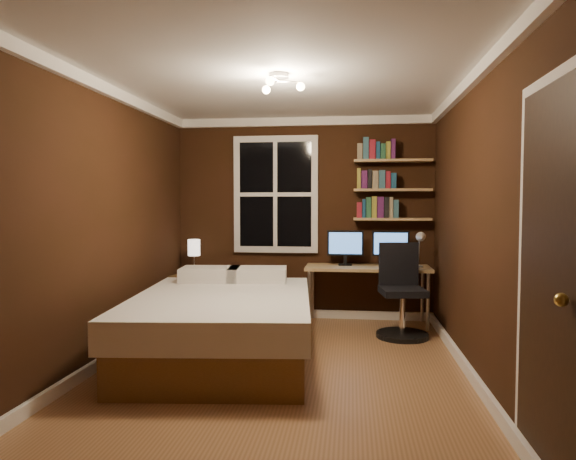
# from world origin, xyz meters

# --- Properties ---
(floor) EXTENTS (4.20, 4.20, 0.00)m
(floor) POSITION_xyz_m (0.00, 0.00, 0.00)
(floor) COLOR brown
(floor) RESTS_ON ground
(wall_back) EXTENTS (3.20, 0.04, 2.50)m
(wall_back) POSITION_xyz_m (0.00, 2.10, 1.25)
(wall_back) COLOR black
(wall_back) RESTS_ON ground
(wall_left) EXTENTS (0.04, 4.20, 2.50)m
(wall_left) POSITION_xyz_m (-1.60, 0.00, 1.25)
(wall_left) COLOR black
(wall_left) RESTS_ON ground
(wall_right) EXTENTS (0.04, 4.20, 2.50)m
(wall_right) POSITION_xyz_m (1.60, 0.00, 1.25)
(wall_right) COLOR black
(wall_right) RESTS_ON ground
(ceiling) EXTENTS (3.20, 4.20, 0.02)m
(ceiling) POSITION_xyz_m (0.00, 0.00, 2.50)
(ceiling) COLOR white
(ceiling) RESTS_ON wall_back
(window) EXTENTS (1.06, 0.06, 1.46)m
(window) POSITION_xyz_m (-0.35, 2.06, 1.55)
(window) COLOR white
(window) RESTS_ON wall_back
(door) EXTENTS (0.03, 0.82, 2.05)m
(door) POSITION_xyz_m (1.59, -1.55, 1.02)
(door) COLOR black
(door) RESTS_ON ground
(door_knob) EXTENTS (0.06, 0.06, 0.06)m
(door_knob) POSITION_xyz_m (1.55, -1.85, 1.00)
(door_knob) COLOR gold
(door_knob) RESTS_ON door
(ceiling_fixture) EXTENTS (0.44, 0.44, 0.18)m
(ceiling_fixture) POSITION_xyz_m (0.00, -0.10, 2.40)
(ceiling_fixture) COLOR beige
(ceiling_fixture) RESTS_ON ceiling
(bookshelf_lower) EXTENTS (0.92, 0.22, 0.03)m
(bookshelf_lower) POSITION_xyz_m (1.08, 1.98, 1.25)
(bookshelf_lower) COLOR tan
(bookshelf_lower) RESTS_ON wall_back
(books_row_lower) EXTENTS (0.48, 0.16, 0.23)m
(books_row_lower) POSITION_xyz_m (1.08, 1.98, 1.38)
(books_row_lower) COLOR maroon
(books_row_lower) RESTS_ON bookshelf_lower
(bookshelf_middle) EXTENTS (0.92, 0.22, 0.03)m
(bookshelf_middle) POSITION_xyz_m (1.08, 1.98, 1.60)
(bookshelf_middle) COLOR tan
(bookshelf_middle) RESTS_ON wall_back
(books_row_middle) EXTENTS (0.42, 0.16, 0.23)m
(books_row_middle) POSITION_xyz_m (1.08, 1.98, 1.73)
(books_row_middle) COLOR navy
(books_row_middle) RESTS_ON bookshelf_middle
(bookshelf_upper) EXTENTS (0.92, 0.22, 0.03)m
(bookshelf_upper) POSITION_xyz_m (1.08, 1.98, 1.95)
(bookshelf_upper) COLOR tan
(bookshelf_upper) RESTS_ON wall_back
(books_row_upper) EXTENTS (0.42, 0.16, 0.23)m
(books_row_upper) POSITION_xyz_m (1.08, 1.98, 2.08)
(books_row_upper) COLOR #285E3C
(books_row_upper) RESTS_ON bookshelf_upper
(bed) EXTENTS (1.80, 2.35, 0.75)m
(bed) POSITION_xyz_m (-0.58, 0.29, 0.32)
(bed) COLOR brown
(bed) RESTS_ON ground
(nightstand) EXTENTS (0.55, 0.55, 0.56)m
(nightstand) POSITION_xyz_m (-1.32, 1.78, 0.28)
(nightstand) COLOR brown
(nightstand) RESTS_ON ground
(bedside_lamp) EXTENTS (0.15, 0.15, 0.44)m
(bedside_lamp) POSITION_xyz_m (-1.32, 1.78, 0.78)
(bedside_lamp) COLOR white
(bedside_lamp) RESTS_ON nightstand
(radiator) EXTENTS (0.44, 0.15, 0.66)m
(radiator) POSITION_xyz_m (-0.53, 1.98, 0.33)
(radiator) COLOR beige
(radiator) RESTS_ON ground
(desk) EXTENTS (1.46, 0.55, 0.69)m
(desk) POSITION_xyz_m (0.79, 1.81, 0.63)
(desk) COLOR tan
(desk) RESTS_ON ground
(monitor_left) EXTENTS (0.44, 0.12, 0.42)m
(monitor_left) POSITION_xyz_m (0.52, 1.88, 0.90)
(monitor_left) COLOR black
(monitor_left) RESTS_ON desk
(monitor_right) EXTENTS (0.44, 0.12, 0.42)m
(monitor_right) POSITION_xyz_m (1.06, 1.88, 0.90)
(monitor_right) COLOR black
(monitor_right) RESTS_ON desk
(desk_lamp) EXTENTS (0.14, 0.32, 0.44)m
(desk_lamp) POSITION_xyz_m (1.38, 1.71, 0.91)
(desk_lamp) COLOR silver
(desk_lamp) RESTS_ON desk
(office_chair) EXTENTS (0.55, 0.55, 1.01)m
(office_chair) POSITION_xyz_m (1.14, 1.29, 0.38)
(office_chair) COLOR black
(office_chair) RESTS_ON ground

